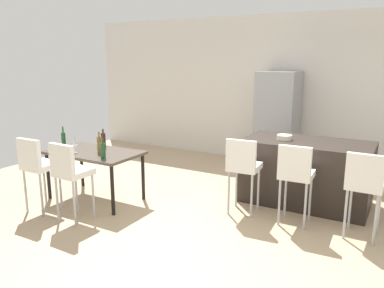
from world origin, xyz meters
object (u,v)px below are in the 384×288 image
object	(u,v)px
bar_chair_left	(243,164)
wine_bottle_middle	(103,140)
dining_chair_near	(37,163)
dining_chair_far	(70,170)
wine_glass_far	(75,138)
kitchen_island	(306,172)
wine_glass_right	(74,144)
refrigerator	(277,121)
wine_bottle_near	(99,145)
fruit_bowl	(284,137)
bar_chair_middle	(296,172)
dining_table	(94,156)
wine_bottle_end	(103,151)
bar_chair_right	(365,182)
wine_bottle_left	(64,140)

from	to	relation	value
bar_chair_left	wine_bottle_middle	xyz separation A→B (m)	(-2.16, -0.32, 0.16)
dining_chair_near	dining_chair_far	distance (m)	0.62
dining_chair_far	wine_glass_far	world-z (taller)	dining_chair_far
kitchen_island	wine_bottle_middle	size ratio (longest dim) A/B	6.12
wine_bottle_middle	wine_glass_right	distance (m)	0.48
kitchen_island	dining_chair_far	bearing A→B (deg)	-138.17
kitchen_island	bar_chair_left	bearing A→B (deg)	-126.37
refrigerator	wine_bottle_near	bearing A→B (deg)	-118.63
fruit_bowl	bar_chair_middle	bearing A→B (deg)	-63.65
bar_chair_middle	dining_table	world-z (taller)	bar_chair_middle
wine_bottle_end	fruit_bowl	xyz separation A→B (m)	(2.03, 1.60, 0.10)
bar_chair_right	fruit_bowl	world-z (taller)	bar_chair_right
dining_chair_near	bar_chair_right	bearing A→B (deg)	18.73
wine_bottle_near	wine_bottle_middle	size ratio (longest dim) A/B	1.08
dining_table	dining_chair_near	bearing A→B (deg)	-112.10
wine_bottle_end	kitchen_island	bearing A→B (deg)	35.37
wine_bottle_end	wine_glass_far	size ratio (longest dim) A/B	1.63
kitchen_island	refrigerator	xyz separation A→B (m)	(-0.94, 1.57, 0.46)
bar_chair_middle	dining_chair_far	bearing A→B (deg)	-152.13
kitchen_island	wine_bottle_end	size ratio (longest dim) A/B	6.25
dining_chair_near	refrigerator	bearing A→B (deg)	60.58
dining_chair_near	dining_chair_far	xyz separation A→B (m)	(0.62, 0.00, 0.00)
dining_chair_far	wine_bottle_near	xyz separation A→B (m)	(-0.16, 0.72, 0.17)
bar_chair_left	wine_glass_right	distance (m)	2.43
refrigerator	bar_chair_right	bearing A→B (deg)	-53.37
wine_bottle_near	wine_bottle_left	distance (m)	0.72
dining_chair_near	wine_glass_far	world-z (taller)	dining_chair_near
wine_bottle_end	wine_glass_right	distance (m)	0.58
wine_bottle_left	kitchen_island	bearing A→B (deg)	24.08
bar_chair_right	bar_chair_middle	bearing A→B (deg)	180.00
dining_chair_far	wine_glass_right	xyz separation A→B (m)	(-0.49, 0.56, 0.17)
bar_chair_middle	wine_bottle_left	size ratio (longest dim) A/B	3.22
refrigerator	wine_bottle_left	bearing A→B (deg)	-127.89
dining_chair_near	wine_glass_right	size ratio (longest dim) A/B	6.03
bar_chair_middle	bar_chair_right	distance (m)	0.79
dining_chair_near	wine_bottle_end	xyz separation A→B (m)	(0.71, 0.52, 0.15)
bar_chair_left	fruit_bowl	world-z (taller)	bar_chair_left
bar_chair_middle	wine_bottle_near	distance (m)	2.74
wine_glass_far	bar_chair_left	bearing A→B (deg)	9.04
refrigerator	wine_bottle_middle	bearing A→B (deg)	-124.05
wine_bottle_end	wine_bottle_near	bearing A→B (deg)	141.43
dining_chair_far	bar_chair_left	bearing A→B (deg)	36.26
wine_glass_far	refrigerator	xyz separation A→B (m)	(2.34, 2.85, 0.06)
dining_table	wine_bottle_left	xyz separation A→B (m)	(-0.56, -0.05, 0.19)
dining_chair_far	fruit_bowl	xyz separation A→B (m)	(2.12, 2.12, 0.26)
wine_glass_far	bar_chair_right	bearing A→B (deg)	5.81
wine_glass_far	refrigerator	size ratio (longest dim) A/B	0.09
wine_bottle_end	dining_table	bearing A→B (deg)	149.06
kitchen_island	wine_bottle_left	bearing A→B (deg)	-155.92
wine_glass_far	bar_chair_middle	bearing A→B (deg)	7.17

